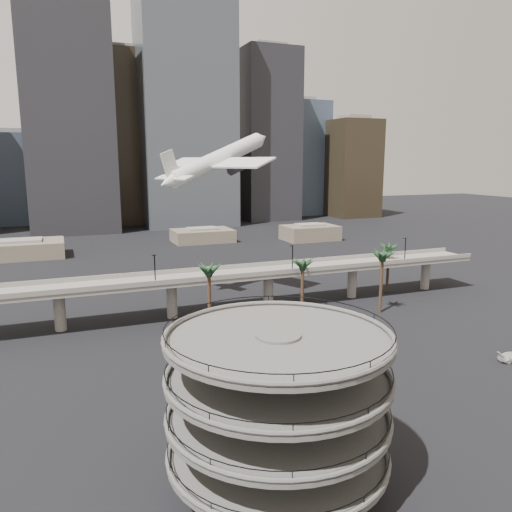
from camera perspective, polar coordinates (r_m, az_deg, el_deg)
name	(u,v)px	position (r m, az deg, el deg)	size (l,w,h in m)	color
ground	(363,440)	(64.30, 12.18, -19.89)	(700.00, 700.00, 0.00)	black
parking_ramp	(278,397)	(50.86, 2.50, -15.76)	(22.20, 22.20, 17.35)	#4F4D4A
overpass	(222,279)	(108.33, -3.94, -2.67)	(130.00, 9.30, 14.70)	slate
palm_trees	(326,261)	(109.17, 8.06, -0.52)	(54.40, 18.40, 14.00)	#412B1C
low_buildings	(170,240)	(193.98, -9.83, 1.87)	(135.00, 27.50, 6.80)	brown
skyline	(153,140)	(266.90, -11.73, 12.88)	(269.00, 86.00, 117.87)	gray
airborne_jet	(218,160)	(123.90, -4.37, 10.94)	(34.33, 32.05, 15.28)	silver
car_a	(239,402)	(69.66, -2.00, -16.39)	(1.74, 4.32, 1.47)	maroon
car_b	(303,361)	(82.93, 5.43, -11.84)	(1.45, 4.17, 1.37)	black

